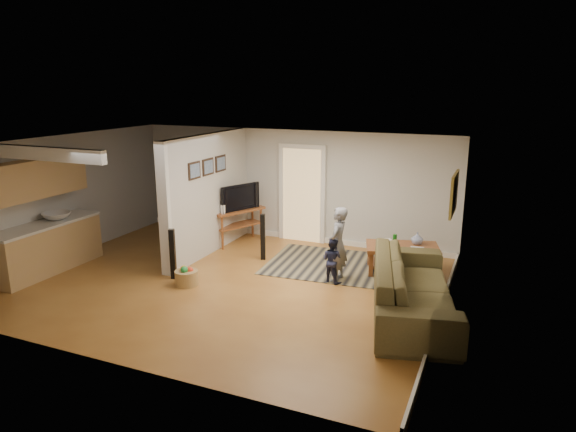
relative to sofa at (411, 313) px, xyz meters
The scene contains 11 objects.
ground 3.30m from the sofa, behind, with size 7.50×7.50×0.00m, color brown.
room_shell 4.62m from the sofa, behind, with size 7.54×6.02×2.52m.
area_rug 2.37m from the sofa, 136.67° to the left, with size 2.73×2.00×0.01m, color black.
sofa is the anchor object (origin of this frame).
coffee_table 1.87m from the sofa, 105.40° to the left, with size 1.50×1.12×0.79m.
tv_console 4.82m from the sofa, 152.87° to the left, with size 0.94×1.32×1.07m.
speaker_left 4.33m from the sofa, behind, with size 0.09×0.09×0.94m, color black.
speaker_right 3.56m from the sofa, 156.88° to the left, with size 0.09×0.09×0.95m, color black.
toy_basket 3.92m from the sofa, behind, with size 0.41×0.41×0.36m.
child 1.73m from the sofa, 150.03° to the left, with size 0.50×0.33×1.37m, color slate.
toddler 1.73m from the sofa, 154.34° to the left, with size 0.40×0.31×0.82m, color #1E2240.
Camera 1 is at (4.41, -7.55, 3.47)m, focal length 32.00 mm.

